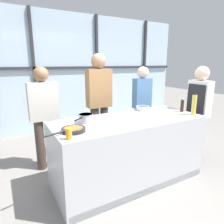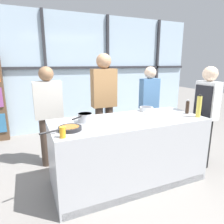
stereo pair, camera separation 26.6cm
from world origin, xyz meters
TOP-DOWN VIEW (x-y plane):
  - ground_plane at (0.00, 0.00)m, footprint 18.00×18.00m
  - back_window_wall at (0.00, 2.67)m, footprint 6.40×0.10m
  - demo_island at (-0.00, -0.00)m, footprint 2.08×0.86m
  - chef at (1.32, -0.07)m, footprint 0.22×0.37m
  - spectator_far_left at (-0.93, 0.93)m, footprint 0.43×0.22m
  - spectator_center_left at (0.00, 0.93)m, footprint 0.42×0.25m
  - spectator_center_right at (0.93, 0.93)m, footprint 0.37×0.22m
  - frying_pan at (-0.83, -0.13)m, footprint 0.47×0.27m
  - saucepan at (-0.58, 0.12)m, footprint 0.29×0.25m
  - white_plate at (0.47, 0.15)m, footprint 0.27×0.27m
  - mixing_bowl at (0.47, 0.31)m, footprint 0.21×0.21m
  - oil_bottle at (0.94, -0.28)m, footprint 0.07×0.07m
  - pepper_grinder at (0.95, -0.06)m, footprint 0.05×0.05m
  - juice_glass_near at (-0.94, -0.33)m, footprint 0.06×0.06m

SIDE VIEW (x-z plane):
  - ground_plane at x=0.00m, z-range 0.00..0.00m
  - demo_island at x=0.00m, z-range 0.00..0.91m
  - spectator_far_left at x=-0.93m, z-range 0.11..1.71m
  - white_plate at x=0.47m, z-range 0.91..0.93m
  - spectator_center_right at x=0.93m, z-range 0.13..1.72m
  - chef at x=1.32m, z-range 0.13..1.73m
  - frying_pan at x=-0.83m, z-range 0.92..0.96m
  - mixing_bowl at x=0.47m, z-range 0.92..0.98m
  - juice_glass_near at x=-0.94m, z-range 0.91..1.03m
  - saucepan at x=-0.58m, z-range 0.92..1.03m
  - pepper_grinder at x=0.95m, z-range 0.90..1.12m
  - spectator_center_left at x=0.00m, z-range 0.14..1.95m
  - oil_bottle at x=0.94m, z-range 0.91..1.22m
  - back_window_wall at x=0.00m, z-range 0.00..2.80m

